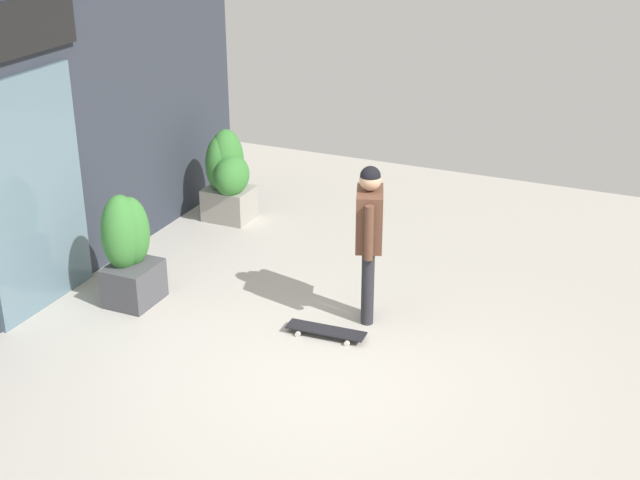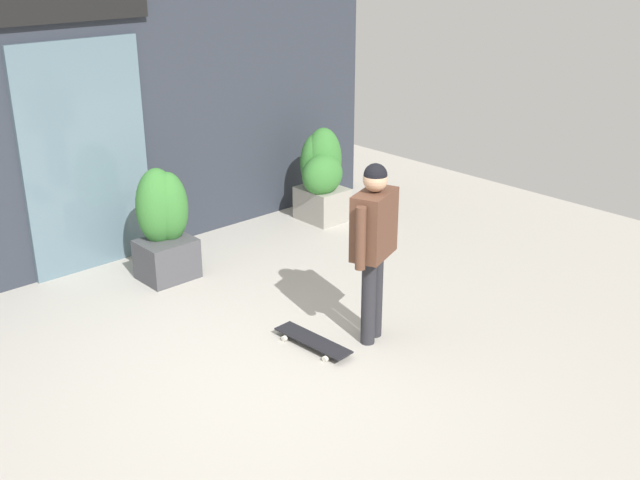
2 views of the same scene
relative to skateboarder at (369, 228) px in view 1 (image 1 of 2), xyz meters
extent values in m
plane|color=#B2ADA3|center=(-1.16, 0.14, -1.03)|extent=(12.00, 12.00, 0.00)
cube|color=#2D333D|center=(-1.16, 3.41, 0.65)|extent=(8.38, 0.25, 3.35)
cube|color=slate|center=(-1.04, 3.26, 0.21)|extent=(1.42, 0.06, 2.49)
cube|color=black|center=(-1.20, 3.24, 1.89)|extent=(2.04, 0.05, 0.53)
cylinder|color=#28282D|center=(-0.08, -0.03, -0.61)|extent=(0.13, 0.13, 0.83)
cylinder|color=#28282D|center=(0.08, 0.03, -0.61)|extent=(0.13, 0.13, 0.83)
cube|color=brown|center=(0.00, 0.00, 0.10)|extent=(0.53, 0.41, 0.59)
cylinder|color=brown|center=(-0.26, -0.10, 0.06)|extent=(0.09, 0.09, 0.56)
cylinder|color=brown|center=(0.26, 0.10, 0.06)|extent=(0.09, 0.09, 0.56)
sphere|color=tan|center=(0.00, 0.00, 0.51)|extent=(0.22, 0.22, 0.22)
sphere|color=black|center=(0.00, 0.00, 0.54)|extent=(0.20, 0.20, 0.20)
cube|color=black|center=(-0.50, 0.25, -0.96)|extent=(0.24, 0.82, 0.02)
cylinder|color=silver|center=(-0.62, 0.50, -1.00)|extent=(0.03, 0.06, 0.05)
cylinder|color=silver|center=(-0.40, 0.52, -1.00)|extent=(0.03, 0.06, 0.05)
cylinder|color=silver|center=(-0.59, -0.02, -1.00)|extent=(0.03, 0.06, 0.05)
cylinder|color=silver|center=(-0.38, 0.00, -1.00)|extent=(0.03, 0.06, 0.05)
cube|color=#47474C|center=(-0.64, 2.43, -0.81)|extent=(0.57, 0.48, 0.44)
ellipsoid|color=#387A33|center=(-0.55, 2.48, -0.26)|extent=(0.43, 0.38, 0.78)
ellipsoid|color=#387A33|center=(-0.65, 2.52, -0.24)|extent=(0.48, 0.40, 0.84)
cube|color=gray|center=(1.83, 2.65, -0.82)|extent=(0.50, 0.60, 0.43)
ellipsoid|color=#387A33|center=(1.83, 2.74, -0.28)|extent=(0.46, 0.38, 0.76)
ellipsoid|color=#387A33|center=(1.74, 2.54, -0.38)|extent=(0.58, 0.42, 0.52)
ellipsoid|color=#387A33|center=(1.90, 2.70, -0.25)|extent=(0.51, 0.43, 0.83)
camera|label=1|loc=(-7.65, -2.84, 3.46)|focal=50.03mm
camera|label=2|loc=(-4.57, -4.28, 2.45)|focal=43.09mm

